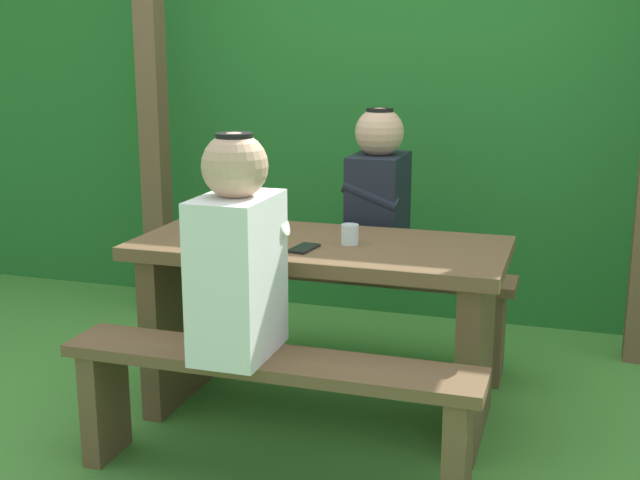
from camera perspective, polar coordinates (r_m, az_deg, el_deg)
ground_plane at (r=3.34m, az=0.00°, el=-11.90°), size 12.00×12.00×0.00m
hedge_backdrop at (r=4.74m, az=6.56°, el=9.83°), size 6.40×0.90×2.28m
pergola_post_left at (r=4.44m, az=-11.48°, el=8.07°), size 0.12×0.12×2.07m
picnic_table at (r=3.16m, az=0.00°, el=-4.01°), size 1.40×0.64×0.70m
bench_near at (r=2.73m, az=-3.56°, el=-10.53°), size 1.40×0.24×0.45m
bench_far at (r=3.72m, az=2.58°, el=-3.92°), size 1.40×0.24×0.45m
person_white_shirt at (r=2.62m, az=-5.75°, el=-0.99°), size 0.25×0.35×0.72m
person_black_coat at (r=3.58m, az=4.06°, el=2.95°), size 0.25×0.35×0.72m
drinking_glass at (r=3.06m, az=2.08°, el=0.39°), size 0.07×0.07×0.08m
bottle_left at (r=3.21m, az=-5.31°, el=2.09°), size 0.07×0.07×0.24m
cell_phone at (r=2.99m, az=-1.13°, el=-0.57°), size 0.09×0.15×0.01m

